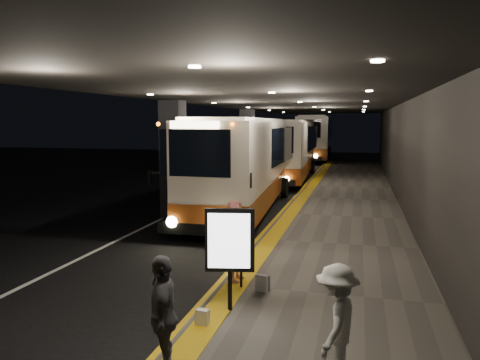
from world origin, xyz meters
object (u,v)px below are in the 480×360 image
at_px(coach_second, 289,152).
at_px(coach_main, 244,168).
at_px(passenger_waiting_white, 337,322).
at_px(stanchion_post, 241,260).
at_px(bag_polka, 262,283).
at_px(info_sign, 230,242).
at_px(passenger_waiting_grey, 163,316).
at_px(passenger_boarding, 237,241).
at_px(bag_plain, 203,317).
at_px(coach_third, 314,139).

bearing_deg(coach_second, coach_main, -93.66).
distance_m(passenger_waiting_white, stanchion_post, 3.70).
xyz_separation_m(coach_second, bag_polka, (2.43, -20.11, -1.42)).
xyz_separation_m(coach_main, info_sign, (2.28, -10.24, -0.31)).
bearing_deg(passenger_waiting_grey, passenger_boarding, 160.35).
bearing_deg(passenger_waiting_grey, stanchion_post, 157.34).
relative_size(bag_plain, info_sign, 0.15).
relative_size(bag_plain, stanchion_post, 0.24).
bearing_deg(coach_second, passenger_waiting_white, -82.47).
bearing_deg(info_sign, coach_second, 83.92).
bearing_deg(bag_polka, passenger_waiting_white, -61.23).
height_order(bag_polka, info_sign, info_sign).
bearing_deg(bag_polka, passenger_waiting_grey, -100.86).
relative_size(coach_main, coach_third, 0.89).
bearing_deg(passenger_boarding, coach_third, 2.07).
relative_size(passenger_waiting_white, bag_plain, 5.65).
height_order(coach_third, stanchion_post, coach_third).
xyz_separation_m(coach_second, stanchion_post, (1.95, -20.01, -1.00)).
bearing_deg(passenger_waiting_white, coach_main, -149.69).
relative_size(coach_second, passenger_waiting_white, 7.38).
relative_size(coach_main, passenger_boarding, 6.64).
bearing_deg(coach_second, bag_plain, -87.83).
bearing_deg(stanchion_post, passenger_waiting_grey, -93.01).
relative_size(coach_second, coach_third, 0.88).
relative_size(passenger_boarding, passenger_waiting_grey, 1.05).
xyz_separation_m(passenger_waiting_white, passenger_waiting_grey, (-2.28, -0.52, 0.06)).
xyz_separation_m(passenger_waiting_white, info_sign, (-2.01, 1.84, 0.50)).
bearing_deg(coach_third, passenger_boarding, -90.65).
distance_m(info_sign, stanchion_post, 1.39).
distance_m(coach_second, passenger_boarding, 19.72).
height_order(coach_main, bag_polka, coach_main).
distance_m(coach_second, info_sign, 21.32).
distance_m(coach_main, passenger_waiting_grey, 12.78).
bearing_deg(bag_plain, passenger_waiting_white, -25.81).
xyz_separation_m(coach_second, info_sign, (2.04, -21.22, -0.30)).
bearing_deg(passenger_waiting_white, stanchion_post, -134.68).
distance_m(coach_main, info_sign, 10.50).
xyz_separation_m(passenger_waiting_white, stanchion_post, (-2.10, 3.05, -0.20)).
bearing_deg(coach_main, coach_second, 85.16).
xyz_separation_m(coach_third, bag_plain, (1.83, -38.49, -1.68)).
distance_m(coach_main, stanchion_post, 9.35).
height_order(passenger_boarding, passenger_waiting_grey, passenger_boarding).
xyz_separation_m(coach_main, passenger_waiting_white, (4.28, -12.09, -0.81)).
height_order(passenger_boarding, bag_polka, passenger_boarding).
height_order(passenger_waiting_grey, bag_plain, passenger_waiting_grey).
bearing_deg(stanchion_post, coach_second, 95.57).
bearing_deg(bag_polka, coach_main, 106.26).
relative_size(coach_third, passenger_waiting_white, 8.36).
distance_m(passenger_waiting_grey, info_sign, 2.42).
bearing_deg(stanchion_post, bag_plain, -95.50).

